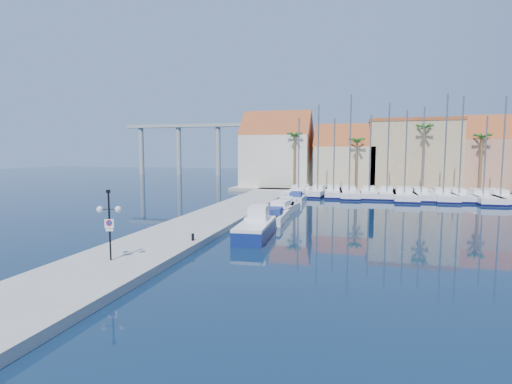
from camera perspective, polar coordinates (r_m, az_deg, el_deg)
ground at (r=25.29m, az=3.77°, el=-9.53°), size 260.00×260.00×0.00m
quay_west at (r=40.35m, az=-5.23°, el=-3.39°), size 6.00×77.00×0.50m
shore_north at (r=72.45m, az=18.84°, el=0.40°), size 54.00×16.00×0.50m
lamp_post at (r=24.00m, az=-20.24°, el=-2.99°), size 1.33×0.68×4.05m
bollard at (r=28.29m, az=-9.02°, el=-6.38°), size 0.20×0.20×0.49m
fishing_boat at (r=31.27m, az=-0.01°, el=-5.08°), size 2.58×6.80×2.34m
motorboat_west_0 at (r=33.70m, az=0.37°, el=-4.75°), size 2.52×7.22×1.40m
motorboat_west_1 at (r=38.30m, az=2.78°, el=-3.48°), size 2.14×6.07×1.40m
motorboat_west_2 at (r=43.75m, az=3.77°, el=-2.32°), size 2.90×7.22×1.40m
motorboat_west_3 at (r=47.09m, az=4.37°, el=-1.75°), size 2.62×6.51×1.40m
motorboat_west_4 at (r=53.46m, az=5.82°, el=-0.86°), size 2.22×6.58×1.40m
motorboat_west_5 at (r=58.66m, az=6.21°, el=-0.27°), size 2.48×7.45×1.40m
motorboat_west_6 at (r=61.99m, az=7.17°, el=0.04°), size 1.97×5.78×1.40m
sailboat_0 at (r=60.62m, az=6.20°, el=-0.03°), size 3.62×11.26×11.59m
sailboat_1 at (r=61.00m, az=8.86°, el=0.05°), size 2.83×8.27×13.55m
sailboat_2 at (r=61.04m, az=10.99°, el=-0.04°), size 3.19×9.64×11.54m
sailboat_3 at (r=60.29m, az=13.11°, el=-0.13°), size 3.54×10.59×14.78m
sailboat_4 at (r=60.66m, az=15.84°, el=-0.19°), size 2.63×9.30×11.86m
sailboat_5 at (r=60.81m, az=18.16°, el=-0.22°), size 2.84×9.29×13.46m
sailboat_6 at (r=60.12m, az=20.37°, el=-0.41°), size 3.41×11.94×12.32m
sailboat_7 at (r=60.92m, az=22.41°, el=-0.38°), size 3.01×9.90×12.80m
sailboat_8 at (r=61.20m, az=25.07°, el=-0.45°), size 3.17×10.86×14.46m
sailboat_9 at (r=62.13m, az=26.83°, el=-0.43°), size 3.46×10.11×14.19m
sailboat_10 at (r=61.55m, az=29.51°, el=-0.67°), size 3.11×11.50×11.30m
sailboat_11 at (r=62.78m, az=31.33°, el=-0.63°), size 3.40×12.02×13.88m
building_0 at (r=72.44m, az=3.01°, el=5.67°), size 12.30×9.00×13.50m
building_1 at (r=71.02m, az=12.57°, el=4.54°), size 10.30×8.00×11.00m
building_2 at (r=72.46m, az=21.37°, el=5.07°), size 14.20×10.20×11.50m
building_3 at (r=73.86m, az=30.76°, el=4.35°), size 10.30×8.00×12.00m
palm_0 at (r=66.84m, az=5.55°, el=7.83°), size 2.60×2.60×10.15m
palm_1 at (r=65.98m, az=14.21°, el=6.89°), size 2.60×2.60×9.15m
palm_2 at (r=66.72m, az=22.96°, el=8.21°), size 2.60×2.60×11.15m
palm_3 at (r=68.26m, az=29.61°, el=6.67°), size 2.60×2.60×9.65m
viaduct at (r=114.64m, az=-7.86°, el=7.53°), size 48.00×2.20×14.45m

